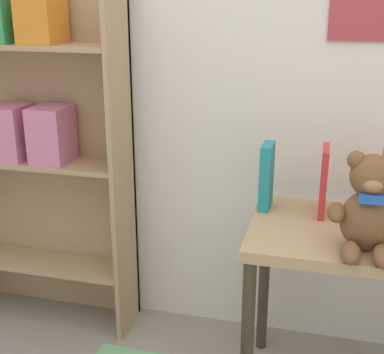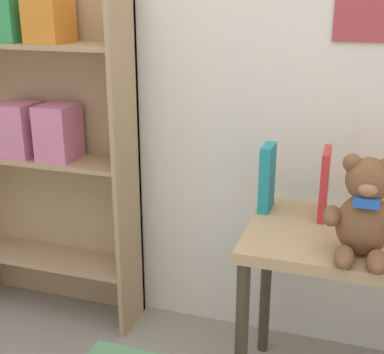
% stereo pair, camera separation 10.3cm
% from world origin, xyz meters
% --- Properties ---
extents(wall_back, '(4.80, 0.07, 2.50)m').
position_xyz_m(wall_back, '(0.00, 1.36, 1.25)').
color(wall_back, silver).
rests_on(wall_back, ground_plane).
extents(bookshelf_side, '(0.75, 0.22, 1.39)m').
position_xyz_m(bookshelf_side, '(-0.92, 1.23, 0.79)').
color(bookshelf_side, tan).
rests_on(bookshelf_side, ground_plane).
extents(display_table, '(0.62, 0.47, 0.63)m').
position_xyz_m(display_table, '(0.28, 1.00, 0.52)').
color(display_table, tan).
rests_on(display_table, ground_plane).
extents(teddy_bear, '(0.22, 0.20, 0.29)m').
position_xyz_m(teddy_bear, '(0.31, 0.86, 0.76)').
color(teddy_bear, brown).
rests_on(teddy_bear, display_table).
extents(book_standing_teal, '(0.04, 0.10, 0.22)m').
position_xyz_m(book_standing_teal, '(0.00, 1.11, 0.74)').
color(book_standing_teal, teal).
rests_on(book_standing_teal, display_table).
extents(book_standing_red, '(0.02, 0.14, 0.23)m').
position_xyz_m(book_standing_red, '(0.19, 1.11, 0.74)').
color(book_standing_red, red).
rests_on(book_standing_red, display_table).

